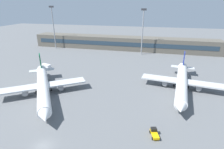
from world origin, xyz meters
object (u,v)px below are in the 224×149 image
(airplane_near, at_px, (43,86))
(floodlight_tower_east, at_px, (143,29))
(baggage_tug_yellow, at_px, (154,133))
(service_van_white, at_px, (46,66))
(floodlight_tower_west, at_px, (53,25))
(airplane_mid, at_px, (182,82))

(airplane_near, xyz_separation_m, floodlight_tower_east, (29.14, 64.61, 12.81))
(baggage_tug_yellow, distance_m, service_van_white, 66.63)
(baggage_tug_yellow, xyz_separation_m, floodlight_tower_west, (-72.68, 79.07, 16.01))
(airplane_near, relative_size, baggage_tug_yellow, 9.72)
(airplane_mid, xyz_separation_m, service_van_white, (-63.85, 9.84, -2.17))
(airplane_mid, bearing_deg, floodlight_tower_east, 111.53)
(airplane_near, xyz_separation_m, service_van_white, (-15.46, 25.67, -2.19))
(service_van_white, relative_size, floodlight_tower_east, 0.20)
(airplane_near, distance_m, floodlight_tower_east, 72.03)
(service_van_white, height_order, floodlight_tower_east, floodlight_tower_east)
(airplane_near, height_order, floodlight_tower_west, floodlight_tower_west)
(airplane_near, xyz_separation_m, baggage_tug_yellow, (39.09, -12.58, -2.51))
(airplane_near, bearing_deg, floodlight_tower_east, 65.72)
(airplane_near, relative_size, floodlight_tower_east, 1.34)
(baggage_tug_yellow, relative_size, floodlight_tower_east, 0.14)
(floodlight_tower_west, bearing_deg, service_van_white, -66.06)
(service_van_white, xyz_separation_m, floodlight_tower_west, (-18.12, 40.82, 15.69))
(floodlight_tower_east, bearing_deg, baggage_tug_yellow, -82.65)
(service_van_white, distance_m, floodlight_tower_west, 47.34)
(airplane_mid, height_order, baggage_tug_yellow, airplane_mid)
(airplane_near, bearing_deg, service_van_white, 121.06)
(airplane_near, distance_m, baggage_tug_yellow, 41.15)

